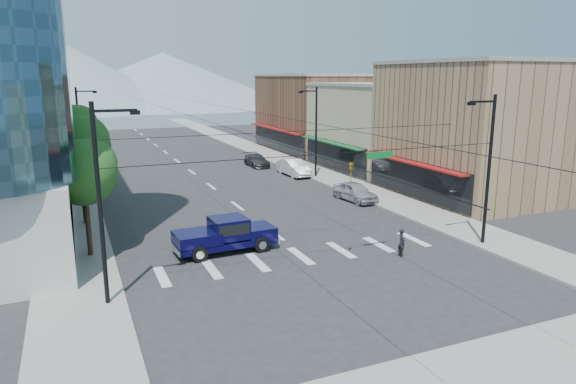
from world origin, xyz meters
The scene contains 22 objects.
ground centered at (0.00, 0.00, 0.00)m, with size 160.00×160.00×0.00m, color #28282B.
sidewalk_left centered at (-12.00, 40.00, 0.07)m, with size 4.00×120.00×0.15m, color gray.
sidewalk_right centered at (12.00, 40.00, 0.07)m, with size 4.00×120.00×0.15m, color gray.
sidewalk_cross centered at (0.00, -12.00, 0.07)m, with size 28.00×4.00×0.15m, color gray.
shop_near centered at (20.00, 10.00, 5.50)m, with size 12.00×14.00×11.00m, color #8C6B4C.
shop_mid centered at (20.00, 24.00, 4.50)m, with size 12.00×14.00×9.00m, color tan.
shop_far centered at (20.00, 40.00, 5.00)m, with size 12.00×18.00×10.00m, color brown.
clock_tower centered at (-16.50, 62.00, 10.64)m, with size 4.80×4.80×20.40m.
mountain_left centered at (-15.00, 150.00, 11.00)m, with size 80.00×80.00×22.00m, color gray.
mountain_right centered at (20.00, 160.00, 9.00)m, with size 90.00×90.00×18.00m, color gray.
tree_near centered at (-11.07, 6.10, 4.99)m, with size 3.65×3.64×6.71m.
tree_midnear centered at (-11.07, 13.10, 5.59)m, with size 4.09×4.09×7.52m.
tree_midfar centered at (-11.07, 20.10, 4.99)m, with size 3.65×3.64×6.71m.
tree_far centered at (-11.07, 27.10, 5.59)m, with size 4.09×4.09×7.52m.
signal_rig centered at (0.19, -1.00, 4.64)m, with size 21.80×0.20×9.00m.
lamp_pole_nw centered at (-10.67, 30.00, 4.94)m, with size 2.00×0.25×9.00m.
lamp_pole_ne centered at (10.67, 22.00, 4.94)m, with size 2.00×0.25×9.00m.
pickup_truck centered at (-3.93, 3.94, 1.05)m, with size 6.07×2.58×2.02m.
pedestrian centered at (5.05, -0.76, 0.81)m, with size 0.59×0.39×1.63m, color black.
parked_car_near centered at (9.40, 11.81, 0.77)m, with size 1.83×4.55×1.55m, color #B8B8BD.
parked_car_mid centered at (9.23, 23.84, 0.84)m, with size 1.77×5.09×1.68m, color white.
parked_car_far centered at (7.60, 30.69, 0.69)m, with size 1.92×4.72×1.37m, color #343537.
Camera 1 is at (-11.74, -23.66, 9.99)m, focal length 32.00 mm.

